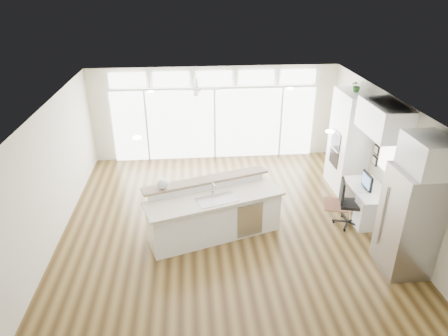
{
  "coord_description": "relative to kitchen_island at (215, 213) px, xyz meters",
  "views": [
    {
      "loc": [
        -0.7,
        -7.0,
        4.95
      ],
      "look_at": [
        -0.02,
        0.6,
        1.25
      ],
      "focal_mm": 32.0,
      "sensor_mm": 36.0,
      "label": 1
    }
  ],
  "objects": [
    {
      "name": "floor",
      "position": [
        0.27,
        0.06,
        -0.57
      ],
      "size": [
        7.0,
        8.0,
        0.02
      ],
      "primitive_type": "cube",
      "color": "#3E2B13",
      "rests_on": "ground"
    },
    {
      "name": "ceiling",
      "position": [
        0.27,
        0.06,
        2.14
      ],
      "size": [
        7.0,
        8.0,
        0.02
      ],
      "primitive_type": "cube",
      "color": "silver",
      "rests_on": "wall_back"
    },
    {
      "name": "wall_back",
      "position": [
        0.27,
        4.06,
        0.79
      ],
      "size": [
        7.0,
        0.04,
        2.7
      ],
      "primitive_type": "cube",
      "color": "beige",
      "rests_on": "floor"
    },
    {
      "name": "wall_left",
      "position": [
        -3.23,
        0.06,
        0.79
      ],
      "size": [
        0.04,
        8.0,
        2.7
      ],
      "primitive_type": "cube",
      "color": "beige",
      "rests_on": "floor"
    },
    {
      "name": "wall_right",
      "position": [
        3.77,
        0.06,
        0.79
      ],
      "size": [
        0.04,
        8.0,
        2.7
      ],
      "primitive_type": "cube",
      "color": "beige",
      "rests_on": "floor"
    },
    {
      "name": "glass_wall",
      "position": [
        0.27,
        4.0,
        0.49
      ],
      "size": [
        5.8,
        0.06,
        2.08
      ],
      "primitive_type": "cube",
      "color": "silver",
      "rests_on": "wall_back"
    },
    {
      "name": "transom_row",
      "position": [
        0.27,
        4.0,
        1.82
      ],
      "size": [
        5.9,
        0.06,
        0.4
      ],
      "primitive_type": "cube",
      "color": "silver",
      "rests_on": "wall_back"
    },
    {
      "name": "desk_window",
      "position": [
        3.73,
        0.36,
        0.99
      ],
      "size": [
        0.04,
        0.85,
        0.85
      ],
      "primitive_type": "cube",
      "color": "white",
      "rests_on": "wall_right"
    },
    {
      "name": "ceiling_fan",
      "position": [
        -0.23,
        2.86,
        1.92
      ],
      "size": [
        1.16,
        1.16,
        0.32
      ],
      "primitive_type": "cube",
      "color": "silver",
      "rests_on": "ceiling"
    },
    {
      "name": "recessed_lights",
      "position": [
        0.27,
        0.26,
        2.12
      ],
      "size": [
        3.4,
        3.0,
        0.02
      ],
      "primitive_type": "cube",
      "color": "#F2E5CD",
      "rests_on": "ceiling"
    },
    {
      "name": "oven_cabinet",
      "position": [
        3.44,
        1.86,
        0.69
      ],
      "size": [
        0.64,
        1.2,
        2.5
      ],
      "primitive_type": "cube",
      "color": "white",
      "rests_on": "floor"
    },
    {
      "name": "desk_nook",
      "position": [
        3.4,
        0.36,
        -0.18
      ],
      "size": [
        0.72,
        1.3,
        0.76
      ],
      "primitive_type": "cube",
      "color": "white",
      "rests_on": "floor"
    },
    {
      "name": "upper_cabinets",
      "position": [
        3.44,
        0.36,
        1.79
      ],
      "size": [
        0.64,
        1.3,
        0.64
      ],
      "primitive_type": "cube",
      "color": "white",
      "rests_on": "wall_right"
    },
    {
      "name": "refrigerator",
      "position": [
        3.38,
        -1.29,
        0.44
      ],
      "size": [
        0.76,
        0.9,
        2.0
      ],
      "primitive_type": "cube",
      "color": "#A8A8AD",
      "rests_on": "floor"
    },
    {
      "name": "fridge_cabinet",
      "position": [
        3.44,
        -1.29,
        1.74
      ],
      "size": [
        0.64,
        0.9,
        0.6
      ],
      "primitive_type": "cube",
      "color": "white",
      "rests_on": "wall_right"
    },
    {
      "name": "framed_photos",
      "position": [
        3.73,
        0.98,
        0.84
      ],
      "size": [
        0.06,
        0.22,
        0.8
      ],
      "primitive_type": "cube",
      "color": "black",
      "rests_on": "wall_right"
    },
    {
      "name": "kitchen_island",
      "position": [
        0.0,
        0.0,
        0.0
      ],
      "size": [
        3.02,
        1.88,
        1.12
      ],
      "primitive_type": "cube",
      "rotation": [
        0.0,
        0.0,
        0.31
      ],
      "color": "white",
      "rests_on": "floor"
    },
    {
      "name": "rug",
      "position": [
        3.14,
        0.93,
        -0.56
      ],
      "size": [
        1.06,
        0.89,
        0.01
      ],
      "primitive_type": "cube",
      "rotation": [
        0.0,
        0.0,
        -0.29
      ],
      "color": "#331910",
      "rests_on": "floor"
    },
    {
      "name": "office_chair",
      "position": [
        2.93,
        0.15,
        -0.03
      ],
      "size": [
        0.67,
        0.64,
        1.06
      ],
      "primitive_type": "cube",
      "rotation": [
        0.0,
        0.0,
        -0.26
      ],
      "color": "black",
      "rests_on": "floor"
    },
    {
      "name": "fishbowl",
      "position": [
        -1.03,
        0.09,
        0.67
      ],
      "size": [
        0.25,
        0.25,
        0.21
      ],
      "primitive_type": "sphere",
      "rotation": [
        0.0,
        0.0,
        0.17
      ],
      "color": "silver",
      "rests_on": "kitchen_island"
    },
    {
      "name": "monitor",
      "position": [
        3.32,
        0.36,
        0.39
      ],
      "size": [
        0.08,
        0.46,
        0.38
      ],
      "primitive_type": "cube",
      "rotation": [
        0.0,
        0.0,
        0.0
      ],
      "color": "black",
      "rests_on": "desk_nook"
    },
    {
      "name": "keyboard",
      "position": [
        3.15,
        0.36,
        0.21
      ],
      "size": [
        0.14,
        0.33,
        0.02
      ],
      "primitive_type": "cube",
      "rotation": [
        0.0,
        0.0,
        -0.04
      ],
      "color": "white",
      "rests_on": "desk_nook"
    },
    {
      "name": "potted_plant",
      "position": [
        3.44,
        1.86,
        2.05
      ],
      "size": [
        0.27,
        0.3,
        0.23
      ],
      "primitive_type": "imported",
      "rotation": [
        0.0,
        0.0,
        -0.04
      ],
      "color": "#2B6029",
      "rests_on": "oven_cabinet"
    }
  ]
}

